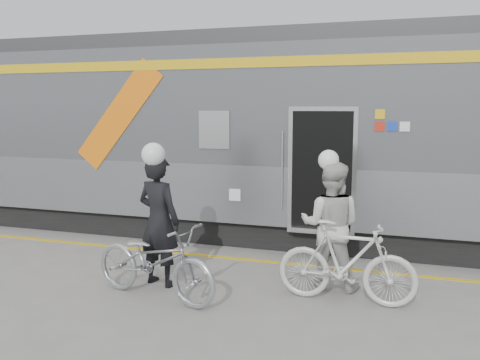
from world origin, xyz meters
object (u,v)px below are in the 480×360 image
at_px(man, 159,221).
at_px(woman, 331,225).
at_px(bicycle_left, 154,261).
at_px(bicycle_right, 346,262).

xyz_separation_m(man, woman, (2.47, 0.67, -0.04)).
height_order(bicycle_left, woman, woman).
xyz_separation_m(bicycle_left, woman, (2.27, 1.22, 0.40)).
relative_size(man, bicycle_right, 1.04).
xyz_separation_m(man, bicycle_left, (0.20, -0.55, -0.44)).
height_order(man, woman, man).
bearing_deg(bicycle_right, woman, 30.17).
bearing_deg(bicycle_right, man, 94.01).
distance_m(woman, bicycle_right, 0.73).
relative_size(bicycle_left, bicycle_right, 1.09).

